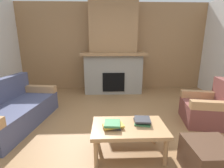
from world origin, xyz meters
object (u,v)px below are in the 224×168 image
Objects in this scene: couch at (13,111)px; armchair at (208,108)px; ottoman at (209,159)px; fireplace at (113,54)px; coffee_table at (129,129)px.

couch is 3.70m from armchair.
couch is 3.65× the size of ottoman.
couch is at bearing 179.26° from armchair.
fireplace reaches higher than couch.
couch reaches higher than ottoman.
coffee_table is at bearing -88.30° from fireplace.
ottoman is at bearing -24.34° from coffee_table.
fireplace is 3.73m from ottoman.
fireplace is 1.42× the size of couch.
fireplace is at bearing 128.15° from armchair.
fireplace reaches higher than ottoman.
armchair is 0.89× the size of coffee_table.
armchair is at bearing 59.62° from ottoman.
coffee_table is (2.06, -0.91, 0.09)m from couch.
fireplace is 3.16m from coffee_table.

